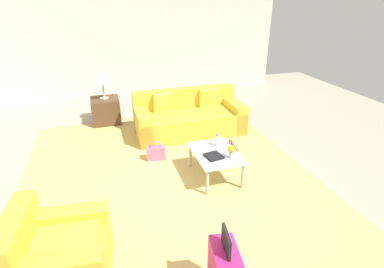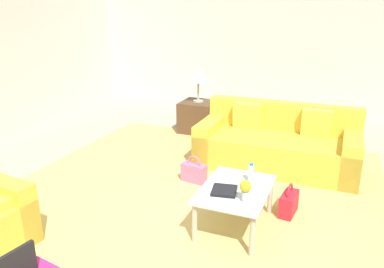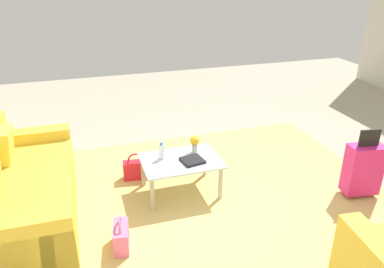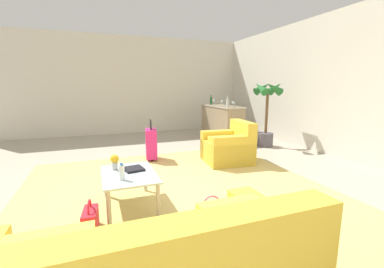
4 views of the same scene
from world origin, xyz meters
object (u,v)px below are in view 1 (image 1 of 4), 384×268
coffee_table (216,156)px  flower_vase (231,150)px  couch (188,118)px  coffee_table_book (214,156)px  armchair (55,258)px  side_table (106,110)px  water_bottle (217,140)px  handbag_red (230,152)px  handbag_pink (156,153)px  table_lamp (102,77)px

coffee_table → flower_vase: 0.32m
couch → coffee_table_book: size_ratio=8.91×
armchair → coffee_table: (1.29, -2.16, 0.08)m
side_table → coffee_table: bearing=-151.8°
coffee_table_book → flower_vase: 0.27m
water_bottle → coffee_table_book: 0.38m
flower_vase → handbag_red: (0.68, -0.32, -0.43)m
handbag_red → coffee_table: bearing=134.8°
handbag_pink → handbag_red: bearing=-105.8°
coffee_table → table_lamp: (2.80, 1.50, 0.64)m
armchair → coffee_table: 2.52m
coffee_table_book → handbag_pink: 1.21m
coffee_table → armchair: bearing=120.9°
water_bottle → coffee_table: bearing=153.4°
armchair → flower_vase: bearing=-65.1°
coffee_table_book → side_table: size_ratio=0.41×
coffee_table_book → side_table: side_table is taller
table_lamp → handbag_pink: size_ratio=1.69×
handbag_pink → handbag_red: 1.29m
coffee_table_book → couch: bearing=-15.5°
coffee_table → handbag_pink: 1.15m
couch → handbag_red: 1.39m
table_lamp → handbag_red: table_lamp is taller
armchair → coffee_table_book: 2.40m
armchair → handbag_pink: size_ratio=2.66×
flower_vase → side_table: (3.02, 1.65, -0.28)m
flower_vase → table_lamp: (3.02, 1.65, 0.46)m
coffee_table → flower_vase: bearing=-145.7°
couch → table_lamp: size_ratio=3.57×
table_lamp → handbag_pink: (-1.98, -0.73, -0.89)m
coffee_table → water_bottle: water_bottle is taller
couch → side_table: (1.00, 1.60, -0.02)m
side_table → table_lamp: bearing=0.0°
couch → handbag_red: couch is taller
armchair → coffee_table_book: (1.17, -2.08, 0.16)m
coffee_table → water_bottle: bearing=-26.6°
coffee_table → handbag_red: (0.46, -0.47, -0.24)m
side_table → handbag_red: (-2.34, -1.97, -0.14)m
coffee_table_book → handbag_pink: bearing=26.4°
flower_vase → table_lamp: bearing=28.7°
handbag_pink → side_table: bearing=20.1°
water_bottle → flower_vase: flower_vase is taller
handbag_pink → couch: bearing=-41.8°
coffee_table → couch: bearing=-3.2°
armchair → coffee_table: bearing=-59.1°
armchair → table_lamp: size_ratio=1.58×
coffee_table_book → handbag_red: size_ratio=0.68×
flower_vase → water_bottle: bearing=6.8°
armchair → flower_vase: armchair is taller
couch → water_bottle: bearing=-180.0°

